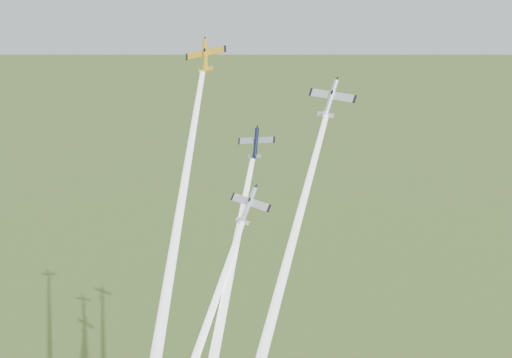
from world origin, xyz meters
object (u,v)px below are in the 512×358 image
plane_navy (256,143)px  plane_silver_low (249,205)px  plane_yellow (205,55)px  plane_silver_right (331,98)px

plane_navy → plane_silver_low: bearing=-79.3°
plane_yellow → plane_silver_low: plane_yellow is taller
plane_navy → plane_silver_right: (14.04, 0.81, 9.39)m
plane_navy → plane_silver_low: (1.85, -7.48, -9.63)m
plane_yellow → plane_silver_low: 28.83m
plane_yellow → plane_silver_right: bearing=-5.5°
plane_silver_right → plane_silver_low: size_ratio=1.01×
plane_yellow → plane_navy: plane_yellow is taller
plane_yellow → plane_navy: size_ratio=1.09×
plane_yellow → plane_silver_right: (23.88, 1.54, -6.45)m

